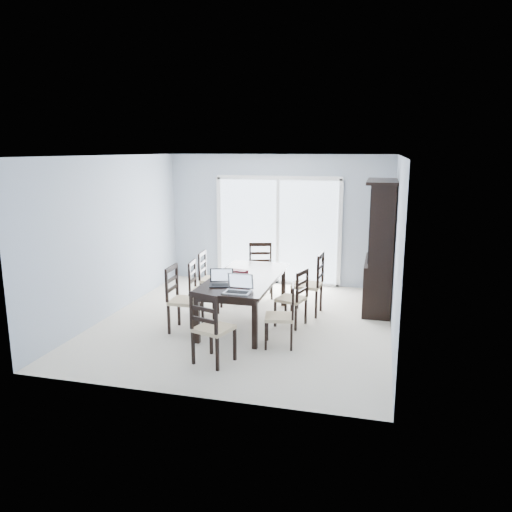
# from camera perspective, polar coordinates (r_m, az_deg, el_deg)

# --- Properties ---
(floor) EXTENTS (5.00, 5.00, 0.00)m
(floor) POSITION_cam_1_polar(r_m,az_deg,el_deg) (8.00, -1.26, -7.56)
(floor) COLOR silver
(floor) RESTS_ON ground
(ceiling) EXTENTS (5.00, 5.00, 0.00)m
(ceiling) POSITION_cam_1_polar(r_m,az_deg,el_deg) (7.53, -1.35, 11.40)
(ceiling) COLOR white
(ceiling) RESTS_ON back_wall
(back_wall) EXTENTS (4.50, 0.02, 2.60)m
(back_wall) POSITION_cam_1_polar(r_m,az_deg,el_deg) (10.06, 2.55, 4.14)
(back_wall) COLOR #9DAABC
(back_wall) RESTS_ON floor
(wall_left) EXTENTS (0.02, 5.00, 2.60)m
(wall_left) POSITION_cam_1_polar(r_m,az_deg,el_deg) (8.54, -16.01, 2.25)
(wall_left) COLOR #9DAABC
(wall_left) RESTS_ON floor
(wall_right) EXTENTS (0.02, 5.00, 2.60)m
(wall_right) POSITION_cam_1_polar(r_m,az_deg,el_deg) (7.39, 15.75, 0.79)
(wall_right) COLOR #9DAABC
(wall_right) RESTS_ON floor
(balcony) EXTENTS (4.50, 2.00, 0.10)m
(balcony) POSITION_cam_1_polar(r_m,az_deg,el_deg) (11.28, 3.54, -1.99)
(balcony) COLOR gray
(balcony) RESTS_ON ground
(railing) EXTENTS (4.50, 0.06, 1.10)m
(railing) POSITION_cam_1_polar(r_m,az_deg,el_deg) (12.12, 4.47, 1.88)
(railing) COLOR #99999E
(railing) RESTS_ON balcony
(dining_table) EXTENTS (1.00, 2.20, 0.75)m
(dining_table) POSITION_cam_1_polar(r_m,az_deg,el_deg) (7.80, -1.28, -2.90)
(dining_table) COLOR black
(dining_table) RESTS_ON floor
(china_hutch) EXTENTS (0.50, 1.38, 2.20)m
(china_hutch) POSITION_cam_1_polar(r_m,az_deg,el_deg) (8.65, 14.02, 0.95)
(china_hutch) COLOR black
(china_hutch) RESTS_ON floor
(sliding_door) EXTENTS (2.52, 0.05, 2.18)m
(sliding_door) POSITION_cam_1_polar(r_m,az_deg,el_deg) (10.07, 2.52, 2.92)
(sliding_door) COLOR silver
(sliding_door) RESTS_ON floor
(chair_left_near) EXTENTS (0.45, 0.44, 1.15)m
(chair_left_near) POSITION_cam_1_polar(r_m,az_deg,el_deg) (7.56, -8.78, -4.03)
(chair_left_near) COLOR black
(chair_left_near) RESTS_ON floor
(chair_left_mid) EXTENTS (0.46, 0.45, 1.08)m
(chair_left_mid) POSITION_cam_1_polar(r_m,az_deg,el_deg) (8.14, -6.55, -3.08)
(chair_left_mid) COLOR black
(chair_left_mid) RESTS_ON floor
(chair_left_far) EXTENTS (0.45, 0.43, 1.09)m
(chair_left_far) POSITION_cam_1_polar(r_m,az_deg,el_deg) (8.82, -5.47, -1.85)
(chair_left_far) COLOR black
(chair_left_far) RESTS_ON floor
(chair_right_near) EXTENTS (0.46, 0.45, 1.02)m
(chair_right_near) POSITION_cam_1_polar(r_m,az_deg,el_deg) (6.92, 3.40, -6.02)
(chair_right_near) COLOR black
(chair_right_near) RESTS_ON floor
(chair_right_mid) EXTENTS (0.50, 0.49, 1.04)m
(chair_right_mid) POSITION_cam_1_polar(r_m,az_deg,el_deg) (7.68, 4.61, -4.12)
(chair_right_mid) COLOR black
(chair_right_mid) RESTS_ON floor
(chair_right_far) EXTENTS (0.49, 0.48, 1.20)m
(chair_right_far) POSITION_cam_1_polar(r_m,az_deg,el_deg) (8.26, 6.56, -2.41)
(chair_right_far) COLOR black
(chair_right_far) RESTS_ON floor
(chair_end_near) EXTENTS (0.53, 0.54, 1.12)m
(chair_end_near) POSITION_cam_1_polar(r_m,az_deg,el_deg) (6.32, -5.39, -7.34)
(chair_end_near) COLOR black
(chair_end_near) RESTS_ON floor
(chair_end_far) EXTENTS (0.53, 0.54, 1.14)m
(chair_end_far) POSITION_cam_1_polar(r_m,az_deg,el_deg) (9.28, 0.52, -0.90)
(chair_end_far) COLOR black
(chair_end_far) RESTS_ON floor
(laptop_dark) EXTENTS (0.40, 0.33, 0.24)m
(laptop_dark) POSITION_cam_1_polar(r_m,az_deg,el_deg) (7.25, -3.98, -2.99)
(laptop_dark) COLOR black
(laptop_dark) RESTS_ON dining_table
(laptop_silver) EXTENTS (0.37, 0.26, 0.25)m
(laptop_silver) POSITION_cam_1_polar(r_m,az_deg,el_deg) (6.88, -2.14, -3.77)
(laptop_silver) COLOR #B4B4B7
(laptop_silver) RESTS_ON dining_table
(book_stack) EXTENTS (0.27, 0.22, 0.04)m
(book_stack) POSITION_cam_1_polar(r_m,az_deg,el_deg) (7.18, -1.75, -3.41)
(book_stack) COLOR maroon
(book_stack) RESTS_ON dining_table
(cell_phone) EXTENTS (0.10, 0.06, 0.01)m
(cell_phone) POSITION_cam_1_polar(r_m,az_deg,el_deg) (6.86, -3.61, -4.32)
(cell_phone) COLOR black
(cell_phone) RESTS_ON dining_table
(game_box) EXTENTS (0.30, 0.19, 0.07)m
(game_box) POSITION_cam_1_polar(r_m,az_deg,el_deg) (7.90, -2.03, -1.87)
(game_box) COLOR #430D0F
(game_box) RESTS_ON dining_table
(hot_tub) EXTENTS (2.01, 1.84, 0.94)m
(hot_tub) POSITION_cam_1_polar(r_m,az_deg,el_deg) (11.30, 1.95, 0.76)
(hot_tub) COLOR brown
(hot_tub) RESTS_ON balcony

